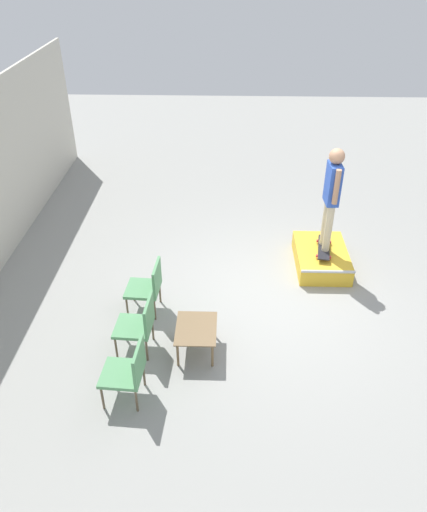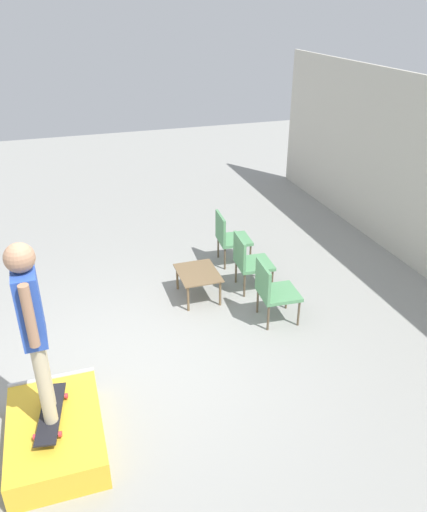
{
  "view_description": "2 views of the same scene",
  "coord_description": "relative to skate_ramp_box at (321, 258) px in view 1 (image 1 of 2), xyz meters",
  "views": [
    {
      "loc": [
        -6.64,
        0.79,
        5.17
      ],
      "look_at": [
        -0.49,
        0.97,
        1.12
      ],
      "focal_mm": 35.0,
      "sensor_mm": 36.0,
      "label": 1
    },
    {
      "loc": [
        4.88,
        -0.55,
        4.03
      ],
      "look_at": [
        -0.37,
        1.14,
        1.16
      ],
      "focal_mm": 35.0,
      "sensor_mm": 36.0,
      "label": 2
    }
  ],
  "objects": [
    {
      "name": "ground_plane",
      "position": [
        -0.97,
        0.94,
        -0.16
      ],
      "size": [
        24.0,
        24.0,
        0.0
      ],
      "primitive_type": "plane",
      "color": "gray"
    },
    {
      "name": "skate_ramp_box",
      "position": [
        0.0,
        0.0,
        0.0
      ],
      "size": [
        1.37,
        0.91,
        0.35
      ],
      "color": "gold",
      "rests_on": "ground_plane"
    },
    {
      "name": "skateboard_on_ramp",
      "position": [
        -0.04,
        -0.01,
        0.24
      ],
      "size": [
        0.85,
        0.35,
        0.07
      ],
      "rotation": [
        0.0,
        0.0,
        -0.16
      ],
      "color": "black",
      "rests_on": "skate_ramp_box"
    },
    {
      "name": "person_skater",
      "position": [
        -0.04,
        -0.01,
        1.35
      ],
      "size": [
        0.57,
        0.26,
        1.84
      ],
      "rotation": [
        0.0,
        0.0,
        0.04
      ],
      "color": "#C6B793",
      "rests_on": "skateboard_on_ramp"
    },
    {
      "name": "coffee_table",
      "position": [
        -2.27,
        2.14,
        0.21
      ],
      "size": [
        0.73,
        0.58,
        0.42
      ],
      "color": "brown",
      "rests_on": "ground_plane"
    },
    {
      "name": "patio_chair_left",
      "position": [
        -3.17,
        2.94,
        0.34
      ],
      "size": [
        0.55,
        0.55,
        0.89
      ],
      "rotation": [
        0.0,
        0.0,
        3.08
      ],
      "color": "brown",
      "rests_on": "ground_plane"
    },
    {
      "name": "patio_chair_center",
      "position": [
        -2.28,
        2.94,
        0.34
      ],
      "size": [
        0.55,
        0.55,
        0.89
      ],
      "rotation": [
        0.0,
        0.0,
        3.08
      ],
      "color": "brown",
      "rests_on": "ground_plane"
    },
    {
      "name": "patio_chair_right",
      "position": [
        -1.38,
        2.94,
        0.34
      ],
      "size": [
        0.55,
        0.55,
        0.89
      ],
      "rotation": [
        0.0,
        0.0,
        3.08
      ],
      "color": "brown",
      "rests_on": "ground_plane"
    }
  ]
}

